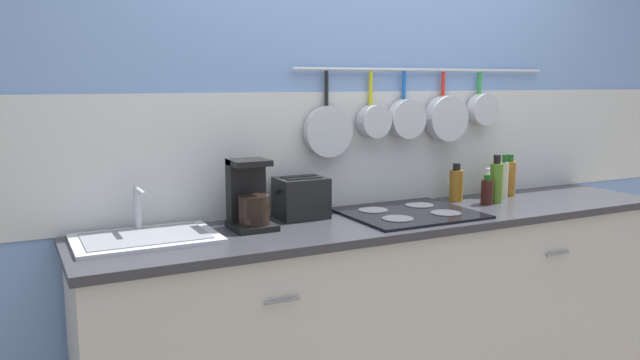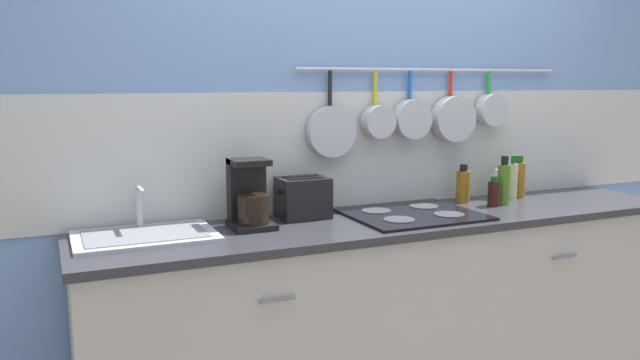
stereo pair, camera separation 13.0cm
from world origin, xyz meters
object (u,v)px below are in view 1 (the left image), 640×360
toaster (301,198)px  bottle_vinegar (487,191)px  coffee_maker (249,199)px  bottle_olive_oil (496,182)px  bottle_sesame_oil (488,184)px  bottle_cooking_wine (456,184)px  bottle_dish_soap (504,179)px  bottle_hot_sauce (509,177)px

toaster → bottle_vinegar: bearing=-8.2°
coffee_maker → bottle_olive_oil: bearing=-2.1°
toaster → bottle_sesame_oil: bearing=0.9°
bottle_sesame_oil → bottle_cooking_wine: bearing=-177.4°
bottle_sesame_oil → bottle_dish_soap: size_ratio=0.67×
coffee_maker → bottle_olive_oil: size_ratio=1.19×
coffee_maker → bottle_vinegar: size_ratio=1.93×
coffee_maker → toaster: 0.28m
bottle_cooking_wine → bottle_dish_soap: (0.28, -0.04, 0.01)m
bottle_vinegar → bottle_hot_sauce: bearing=26.5°
bottle_vinegar → bottle_sesame_oil: 0.21m
coffee_maker → bottle_dish_soap: (1.41, 0.04, -0.02)m
bottle_dish_soap → bottle_cooking_wine: bearing=171.7°
bottle_dish_soap → bottle_hot_sauce: bearing=25.7°
bottle_sesame_oil → bottle_hot_sauce: bearing=-7.8°
bottle_cooking_wine → bottle_dish_soap: size_ratio=0.85×
bottle_cooking_wine → bottle_dish_soap: bottle_dish_soap is taller
bottle_sesame_oil → coffee_maker: bearing=-176.3°
bottle_hot_sauce → bottle_vinegar: bearing=-153.5°
bottle_cooking_wine → bottle_olive_oil: size_ratio=0.80×
coffee_maker → bottle_olive_oil: coffee_maker is taller
bottle_olive_oil → bottle_sesame_oil: bottle_olive_oil is taller
bottle_vinegar → coffee_maker: bearing=176.9°
toaster → bottle_hot_sauce: bearing=-0.0°
bottle_dish_soap → bottle_hot_sauce: size_ratio=1.02×
bottle_vinegar → bottle_hot_sauce: size_ratio=0.67×
bottle_sesame_oil → bottle_vinegar: bearing=-133.0°
bottle_olive_oil → bottle_dish_soap: bearing=33.2°
toaster → bottle_dish_soap: 1.14m
bottle_cooking_wine → bottle_sesame_oil: bottle_cooking_wine is taller
bottle_vinegar → bottle_dish_soap: bottle_dish_soap is taller
bottle_vinegar → bottle_olive_oil: bearing=13.5°
bottle_olive_oil → bottle_hot_sauce: (0.20, 0.12, -0.01)m
bottle_olive_oil → bottle_dish_soap: bottle_olive_oil is taller
coffee_maker → bottle_dish_soap: coffee_maker is taller
coffee_maker → bottle_cooking_wine: size_ratio=1.49×
bottle_vinegar → bottle_cooking_wine: bearing=118.0°
coffee_maker → bottle_hot_sauce: coffee_maker is taller
toaster → bottle_vinegar: size_ratio=1.58×
toaster → coffee_maker: bearing=-165.3°
coffee_maker → bottle_dish_soap: size_ratio=1.26×
bottle_hot_sauce → toaster: bearing=180.0°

